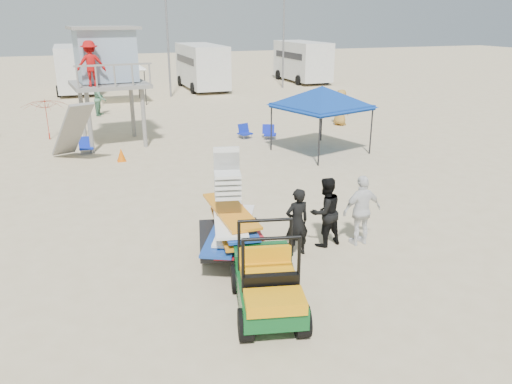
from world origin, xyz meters
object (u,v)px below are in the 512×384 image
object	(u,v)px
utility_cart	(267,275)
man_left	(297,222)
lifeguard_tower	(104,60)
surf_trailer	(230,221)
canopy_blue	(322,90)

from	to	relation	value
utility_cart	man_left	bearing A→B (deg)	53.21
lifeguard_tower	surf_trailer	bearing A→B (deg)	-82.64
lifeguard_tower	canopy_blue	bearing A→B (deg)	-29.21
surf_trailer	canopy_blue	world-z (taller)	canopy_blue
lifeguard_tower	utility_cart	bearing A→B (deg)	-83.82
lifeguard_tower	canopy_blue	xyz separation A→B (m)	(7.85, -4.39, -1.02)
lifeguard_tower	canopy_blue	size ratio (longest dim) A/B	1.28
surf_trailer	man_left	distance (m)	1.55
man_left	lifeguard_tower	distance (m)	13.22
surf_trailer	lifeguard_tower	world-z (taller)	lifeguard_tower
utility_cart	lifeguard_tower	xyz separation A→B (m)	(-1.58, 14.59, 2.76)
man_left	canopy_blue	size ratio (longest dim) A/B	0.44
man_left	lifeguard_tower	xyz separation A→B (m)	(-3.10, 12.56, 2.74)
surf_trailer	canopy_blue	size ratio (longest dim) A/B	0.73
utility_cart	lifeguard_tower	world-z (taller)	lifeguard_tower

